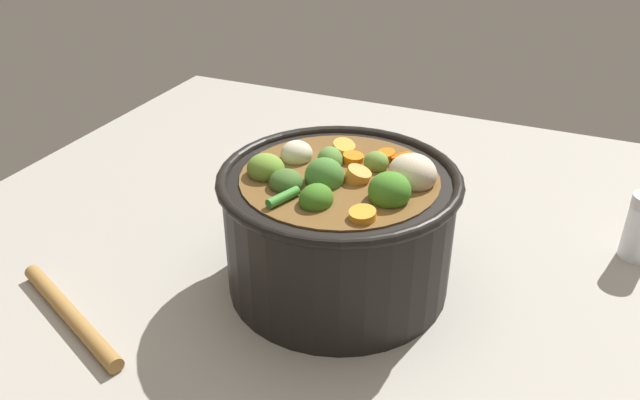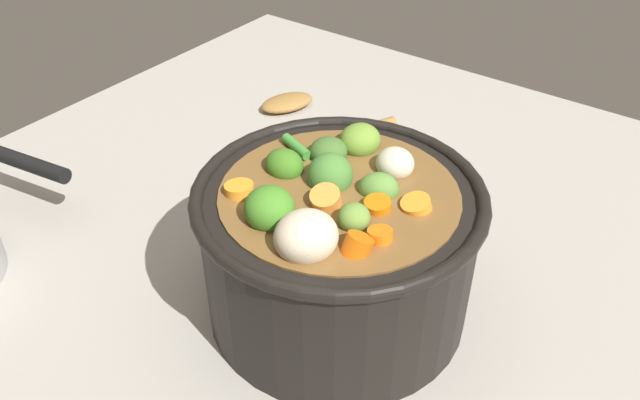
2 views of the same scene
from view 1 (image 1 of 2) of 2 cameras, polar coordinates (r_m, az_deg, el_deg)
ground_plane at (r=0.73m, az=1.60°, el=-7.34°), size 1.10×1.10×0.00m
cooking_pot at (r=0.69m, az=1.71°, el=-2.37°), size 0.26×0.26×0.17m
wooden_spoon at (r=0.71m, az=-26.50°, el=-11.52°), size 0.20×0.19×0.02m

